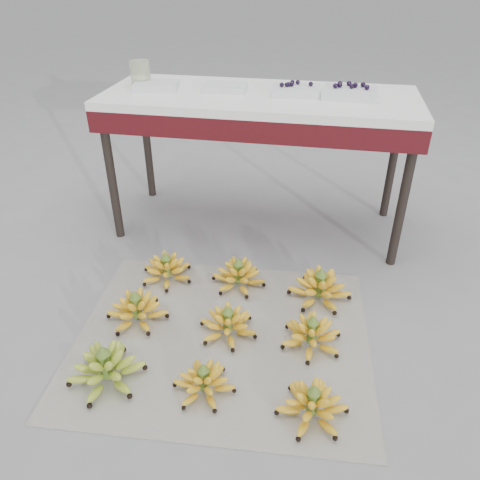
% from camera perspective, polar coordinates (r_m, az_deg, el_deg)
% --- Properties ---
extents(ground, '(60.00, 60.00, 0.00)m').
position_cam_1_polar(ground, '(2.09, -0.29, -11.43)').
color(ground, slate).
rests_on(ground, ground).
extents(newspaper_mat, '(1.32, 1.13, 0.01)m').
position_cam_1_polar(newspaper_mat, '(2.07, -2.13, -11.76)').
color(newspaper_mat, white).
rests_on(newspaper_mat, ground).
extents(bunch_front_left, '(0.33, 0.33, 0.18)m').
position_cam_1_polar(bunch_front_left, '(1.93, -16.01, -14.80)').
color(bunch_front_left, olive).
rests_on(bunch_front_left, newspaper_mat).
extents(bunch_front_center, '(0.24, 0.24, 0.14)m').
position_cam_1_polar(bunch_front_center, '(1.84, -4.43, -16.86)').
color(bunch_front_center, yellow).
rests_on(bunch_front_center, newspaper_mat).
extents(bunch_front_right, '(0.29, 0.29, 0.16)m').
position_cam_1_polar(bunch_front_right, '(1.78, 8.82, -19.27)').
color(bunch_front_right, yellow).
rests_on(bunch_front_right, newspaper_mat).
extents(bunch_mid_left, '(0.30, 0.30, 0.16)m').
position_cam_1_polar(bunch_mid_left, '(2.16, -12.46, -8.30)').
color(bunch_mid_left, yellow).
rests_on(bunch_mid_left, newspaper_mat).
extents(bunch_mid_center, '(0.33, 0.33, 0.15)m').
position_cam_1_polar(bunch_mid_center, '(2.05, -1.48, -10.19)').
color(bunch_mid_center, yellow).
rests_on(bunch_mid_center, newspaper_mat).
extents(bunch_mid_right, '(0.33, 0.33, 0.16)m').
position_cam_1_polar(bunch_mid_right, '(2.02, 8.72, -11.32)').
color(bunch_mid_right, yellow).
rests_on(bunch_mid_right, newspaper_mat).
extents(bunch_back_left, '(0.34, 0.34, 0.16)m').
position_cam_1_polar(bunch_back_left, '(2.39, -8.93, -3.59)').
color(bunch_back_left, yellow).
rests_on(bunch_back_left, newspaper_mat).
extents(bunch_back_center, '(0.28, 0.28, 0.16)m').
position_cam_1_polar(bunch_back_center, '(2.32, -0.18, -4.36)').
color(bunch_back_center, yellow).
rests_on(bunch_back_center, newspaper_mat).
extents(bunch_back_right, '(0.39, 0.39, 0.18)m').
position_cam_1_polar(bunch_back_right, '(2.26, 9.68, -5.80)').
color(bunch_back_right, yellow).
rests_on(bunch_back_right, newspaper_mat).
extents(vendor_table, '(1.65, 0.66, 0.79)m').
position_cam_1_polar(vendor_table, '(2.60, 2.37, 15.48)').
color(vendor_table, black).
rests_on(vendor_table, ground).
extents(tray_far_left, '(0.26, 0.20, 0.04)m').
position_cam_1_polar(tray_far_left, '(2.68, -10.16, 18.01)').
color(tray_far_left, silver).
rests_on(tray_far_left, vendor_table).
extents(tray_left, '(0.23, 0.17, 0.04)m').
position_cam_1_polar(tray_left, '(2.62, -1.80, 18.10)').
color(tray_left, silver).
rests_on(tray_left, vendor_table).
extents(tray_right, '(0.26, 0.20, 0.06)m').
position_cam_1_polar(tray_right, '(2.56, 6.83, 17.66)').
color(tray_right, silver).
rests_on(tray_right, vendor_table).
extents(tray_far_right, '(0.28, 0.21, 0.07)m').
position_cam_1_polar(tray_far_right, '(2.55, 13.25, 17.09)').
color(tray_far_right, silver).
rests_on(tray_far_right, vendor_table).
extents(glass_jar, '(0.14, 0.14, 0.13)m').
position_cam_1_polar(glass_jar, '(2.76, -12.03, 19.23)').
color(glass_jar, beige).
rests_on(glass_jar, vendor_table).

